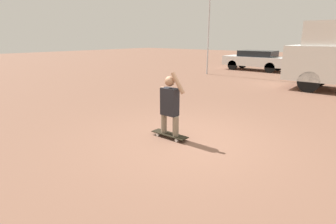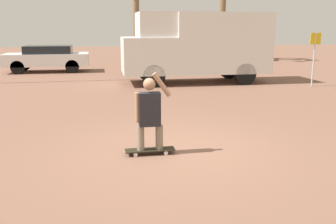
% 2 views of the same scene
% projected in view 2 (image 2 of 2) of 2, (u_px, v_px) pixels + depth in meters
% --- Properties ---
extents(ground_plane, '(80.00, 80.00, 0.00)m').
position_uv_depth(ground_plane, '(173.00, 150.00, 7.25)').
color(ground_plane, brown).
extents(skateboard, '(0.93, 0.26, 0.09)m').
position_uv_depth(skateboard, '(150.00, 150.00, 7.01)').
color(skateboard, black).
rests_on(skateboard, ground_plane).
extents(person_skateboarder, '(0.67, 0.22, 1.45)m').
position_uv_depth(person_skateboarder, '(150.00, 111.00, 6.84)').
color(person_skateboarder, gray).
rests_on(person_skateboarder, skateboard).
extents(camper_van, '(6.08, 2.27, 2.91)m').
position_uv_depth(camper_van, '(198.00, 44.00, 15.72)').
color(camper_van, black).
rests_on(camper_van, ground_plane).
extents(parked_car_white, '(4.30, 1.88, 1.38)m').
position_uv_depth(parked_car_white, '(47.00, 57.00, 19.71)').
color(parked_car_white, black).
rests_on(parked_car_white, ground_plane).
extents(street_sign, '(0.44, 0.06, 2.11)m').
position_uv_depth(street_sign, '(314.00, 52.00, 14.72)').
color(street_sign, '#B7B7BC').
rests_on(street_sign, ground_plane).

